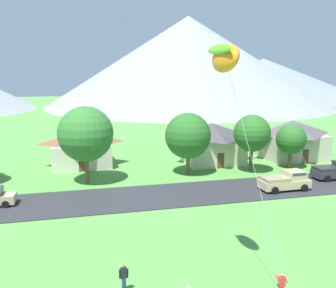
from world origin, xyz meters
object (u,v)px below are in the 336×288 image
(house_leftmost, at_px, (81,147))
(soccer_ball, at_px, (189,287))
(house_left_center, at_px, (291,139))
(tree_right_of_center, at_px, (291,139))
(house_right_center, at_px, (211,142))
(pickup_truck_charcoal_west_side, at_px, (336,170))
(pickup_truck_sand_east_side, at_px, (286,181))
(tree_near_left, at_px, (86,134))
(kite_flyer_with_kite, at_px, (226,65))
(tree_near_right, at_px, (188,136))
(watcher_person, at_px, (124,278))
(tree_left_of_center, at_px, (252,133))

(house_leftmost, xyz_separation_m, soccer_ball, (5.22, -31.26, -2.33))
(house_left_center, bearing_deg, tree_right_of_center, -122.59)
(house_right_center, xyz_separation_m, tree_right_of_center, (8.66, -5.74, 0.98))
(soccer_ball, bearing_deg, pickup_truck_charcoal_west_side, 37.05)
(tree_right_of_center, xyz_separation_m, pickup_truck_sand_east_side, (-5.54, -8.23, -2.74))
(tree_near_left, bearing_deg, kite_flyer_with_kite, -73.08)
(tree_near_left, height_order, pickup_truck_charcoal_west_side, tree_near_left)
(house_left_center, bearing_deg, pickup_truck_sand_east_side, -123.42)
(tree_near_left, bearing_deg, house_left_center, 10.90)
(pickup_truck_charcoal_west_side, height_order, kite_flyer_with_kite, kite_flyer_with_kite)
(house_left_center, distance_m, tree_near_right, 17.66)
(tree_near_right, distance_m, pickup_truck_charcoal_west_side, 17.59)
(house_leftmost, height_order, tree_near_right, tree_near_right)
(house_right_center, relative_size, pickup_truck_sand_east_side, 1.55)
(tree_right_of_center, bearing_deg, tree_near_left, -179.19)
(tree_near_left, xyz_separation_m, tree_right_of_center, (25.57, 0.36, -1.73))
(house_right_center, height_order, watcher_person, house_right_center)
(pickup_truck_charcoal_west_side, bearing_deg, tree_near_left, 168.93)
(tree_right_of_center, relative_size, soccer_ball, 23.92)
(kite_flyer_with_kite, xyz_separation_m, watcher_person, (-5.66, 0.29, -11.66))
(tree_near_left, height_order, soccer_ball, tree_near_left)
(house_left_center, distance_m, tree_left_of_center, 10.95)
(kite_flyer_with_kite, bearing_deg, watcher_person, 177.05)
(house_leftmost, bearing_deg, pickup_truck_sand_east_side, -38.37)
(tree_right_of_center, bearing_deg, tree_left_of_center, -174.43)
(house_right_center, height_order, pickup_truck_sand_east_side, house_right_center)
(house_leftmost, relative_size, house_right_center, 0.99)
(house_leftmost, xyz_separation_m, watcher_person, (1.63, -30.64, -1.57))
(kite_flyer_with_kite, xyz_separation_m, soccer_ball, (-2.06, -0.33, -12.42))
(house_leftmost, height_order, tree_near_left, tree_near_left)
(house_left_center, distance_m, tree_right_of_center, 6.25)
(tree_near_right, relative_size, watcher_person, 4.46)
(tree_near_right, bearing_deg, soccer_ball, -106.72)
(pickup_truck_charcoal_west_side, relative_size, pickup_truck_sand_east_side, 1.00)
(house_left_center, xyz_separation_m, soccer_ball, (-24.08, -28.52, -2.73))
(house_right_center, distance_m, tree_left_of_center, 7.24)
(pickup_truck_charcoal_west_side, xyz_separation_m, kite_flyer_with_kite, (-21.10, -17.15, 11.48))
(tree_right_of_center, bearing_deg, tree_near_right, 177.88)
(house_leftmost, relative_size, tree_left_of_center, 1.12)
(pickup_truck_sand_east_side, xyz_separation_m, watcher_person, (-18.81, -14.46, -0.18))
(house_right_center, height_order, tree_right_of_center, tree_right_of_center)
(soccer_ball, bearing_deg, tree_right_of_center, 48.33)
(house_leftmost, height_order, tree_right_of_center, tree_right_of_center)
(pickup_truck_charcoal_west_side, bearing_deg, pickup_truck_sand_east_side, -163.23)
(house_left_center, relative_size, tree_left_of_center, 1.22)
(pickup_truck_charcoal_west_side, distance_m, watcher_person, 31.62)
(pickup_truck_sand_east_side, distance_m, soccer_ball, 21.44)
(watcher_person, bearing_deg, tree_left_of_center, 49.98)
(tree_left_of_center, distance_m, kite_flyer_with_kite, 27.00)
(tree_near_right, bearing_deg, house_right_center, 46.72)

